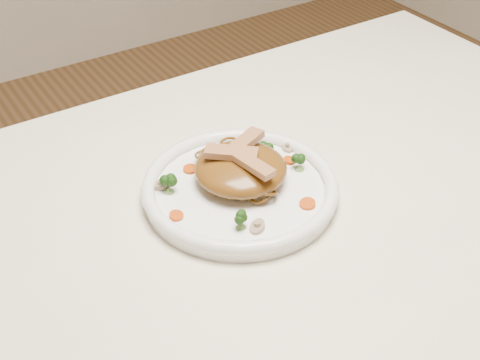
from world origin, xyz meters
TOP-DOWN VIEW (x-y plane):
  - table at (0.00, 0.00)m, footprint 1.20×0.80m
  - plate at (-0.06, 0.04)m, footprint 0.35×0.35m
  - noodle_mound at (-0.06, 0.05)m, footprint 0.16×0.16m
  - chicken_a at (-0.04, 0.07)m, footprint 0.08×0.05m
  - chicken_b at (-0.07, 0.06)m, footprint 0.07×0.07m
  - chicken_c at (-0.06, 0.02)m, footprint 0.03×0.07m
  - broccoli_0 at (0.01, 0.08)m, footprint 0.04×0.04m
  - broccoli_1 at (-0.15, 0.08)m, footprint 0.03×0.03m
  - broccoli_2 at (-0.11, -0.03)m, footprint 0.03×0.03m
  - broccoli_3 at (0.03, 0.03)m, footprint 0.03×0.03m
  - carrot_0 at (-0.02, 0.11)m, footprint 0.02×0.02m
  - carrot_1 at (-0.17, 0.03)m, footprint 0.02×0.02m
  - carrot_2 at (0.03, 0.05)m, footprint 0.02×0.02m
  - carrot_3 at (-0.10, 0.11)m, footprint 0.02×0.02m
  - carrot_4 at (-0.01, -0.04)m, footprint 0.03×0.03m
  - mushroom_0 at (-0.09, -0.05)m, footprint 0.04×0.04m
  - mushroom_1 at (0.05, 0.08)m, footprint 0.02×0.02m
  - mushroom_2 at (-0.16, 0.10)m, footprint 0.04×0.04m
  - mushroom_3 at (0.01, 0.12)m, footprint 0.03×0.03m

SIDE VIEW (x-z plane):
  - table at x=0.00m, z-range 0.28..1.03m
  - plate at x=-0.06m, z-range 0.75..0.77m
  - carrot_0 at x=-0.02m, z-range 0.77..0.77m
  - carrot_1 at x=-0.17m, z-range 0.77..0.77m
  - carrot_2 at x=0.03m, z-range 0.77..0.77m
  - carrot_3 at x=-0.10m, z-range 0.77..0.77m
  - carrot_4 at x=-0.01m, z-range 0.77..0.77m
  - mushroom_0 at x=-0.09m, z-range 0.77..0.77m
  - mushroom_1 at x=0.05m, z-range 0.77..0.77m
  - mushroom_2 at x=-0.16m, z-range 0.77..0.77m
  - mushroom_3 at x=0.01m, z-range 0.77..0.77m
  - broccoli_3 at x=0.03m, z-range 0.77..0.80m
  - broccoli_2 at x=-0.11m, z-range 0.77..0.80m
  - broccoli_0 at x=0.01m, z-range 0.77..0.80m
  - broccoli_1 at x=-0.15m, z-range 0.77..0.80m
  - noodle_mound at x=-0.06m, z-range 0.77..0.81m
  - chicken_c at x=-0.06m, z-range 0.81..0.82m
  - chicken_a at x=-0.04m, z-range 0.81..0.82m
  - chicken_b at x=-0.07m, z-range 0.81..0.82m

